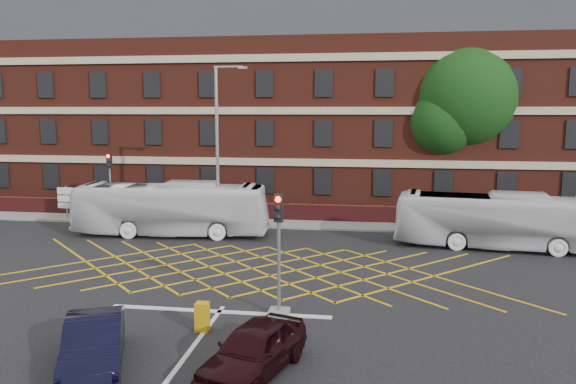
# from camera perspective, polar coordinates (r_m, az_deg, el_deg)

# --- Properties ---
(ground) EXTENTS (120.00, 120.00, 0.00)m
(ground) POSITION_cam_1_polar(r_m,az_deg,el_deg) (23.69, -4.72, -9.09)
(ground) COLOR black
(ground) RESTS_ON ground
(victorian_building) EXTENTS (51.00, 12.17, 20.40)m
(victorian_building) POSITION_cam_1_polar(r_m,az_deg,el_deg) (44.26, 2.01, 9.37)
(victorian_building) COLOR #5B2117
(victorian_building) RESTS_ON ground
(boundary_wall) EXTENTS (56.00, 0.50, 1.10)m
(boundary_wall) POSITION_cam_1_polar(r_m,az_deg,el_deg) (35.98, -0.04, -2.08)
(boundary_wall) COLOR #531617
(boundary_wall) RESTS_ON ground
(far_pavement) EXTENTS (60.00, 3.00, 0.12)m
(far_pavement) POSITION_cam_1_polar(r_m,az_deg,el_deg) (35.10, -0.28, -3.16)
(far_pavement) COLOR slate
(far_pavement) RESTS_ON ground
(box_junction_hatching) EXTENTS (8.22, 8.22, 0.02)m
(box_junction_hatching) POSITION_cam_1_polar(r_m,az_deg,el_deg) (25.55, -3.70, -7.75)
(box_junction_hatching) COLOR #CC990C
(box_junction_hatching) RESTS_ON ground
(stop_line) EXTENTS (8.00, 0.30, 0.02)m
(stop_line) POSITION_cam_1_polar(r_m,az_deg,el_deg) (20.48, -6.99, -11.96)
(stop_line) COLOR silver
(stop_line) RESTS_ON ground
(bus_left) EXTENTS (11.06, 3.22, 3.04)m
(bus_left) POSITION_cam_1_polar(r_m,az_deg,el_deg) (32.47, -11.79, -1.67)
(bus_left) COLOR silver
(bus_left) RESTS_ON ground
(bus_right) EXTENTS (10.55, 3.59, 2.88)m
(bus_right) POSITION_cam_1_polar(r_m,az_deg,el_deg) (30.79, 20.51, -2.74)
(bus_right) COLOR silver
(bus_right) RESTS_ON ground
(car_navy) EXTENTS (3.06, 4.56, 1.42)m
(car_navy) POSITION_cam_1_polar(r_m,az_deg,el_deg) (16.92, -19.13, -14.35)
(car_navy) COLOR black
(car_navy) RESTS_ON ground
(car_maroon) EXTENTS (2.80, 4.41, 1.40)m
(car_maroon) POSITION_cam_1_polar(r_m,az_deg,el_deg) (15.76, -3.50, -15.66)
(car_maroon) COLOR black
(car_maroon) RESTS_ON ground
(deciduous_tree) EXTENTS (7.38, 7.01, 11.39)m
(deciduous_tree) POSITION_cam_1_polar(r_m,az_deg,el_deg) (39.98, 17.39, 8.43)
(deciduous_tree) COLOR black
(deciduous_tree) RESTS_ON ground
(traffic_light_near) EXTENTS (0.70, 0.70, 4.27)m
(traffic_light_near) POSITION_cam_1_polar(r_m,az_deg,el_deg) (19.46, -0.94, -7.56)
(traffic_light_near) COLOR slate
(traffic_light_near) RESTS_ON ground
(traffic_light_far) EXTENTS (0.70, 0.70, 4.27)m
(traffic_light_far) POSITION_cam_1_polar(r_m,az_deg,el_deg) (38.22, -17.57, -0.01)
(traffic_light_far) COLOR slate
(traffic_light_far) RESTS_ON ground
(street_lamp) EXTENTS (2.25, 1.00, 9.44)m
(street_lamp) POSITION_cam_1_polar(r_m,az_deg,el_deg) (31.67, -7.03, 1.43)
(street_lamp) COLOR slate
(street_lamp) RESTS_ON ground
(direction_signs) EXTENTS (1.10, 0.16, 2.20)m
(direction_signs) POSITION_cam_1_polar(r_m,az_deg,el_deg) (38.86, -21.64, -0.65)
(direction_signs) COLOR gray
(direction_signs) RESTS_ON ground
(utility_cabinet) EXTENTS (0.41, 0.38, 0.95)m
(utility_cabinet) POSITION_cam_1_polar(r_m,az_deg,el_deg) (18.78, -8.71, -12.41)
(utility_cabinet) COLOR #C68B0B
(utility_cabinet) RESTS_ON ground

